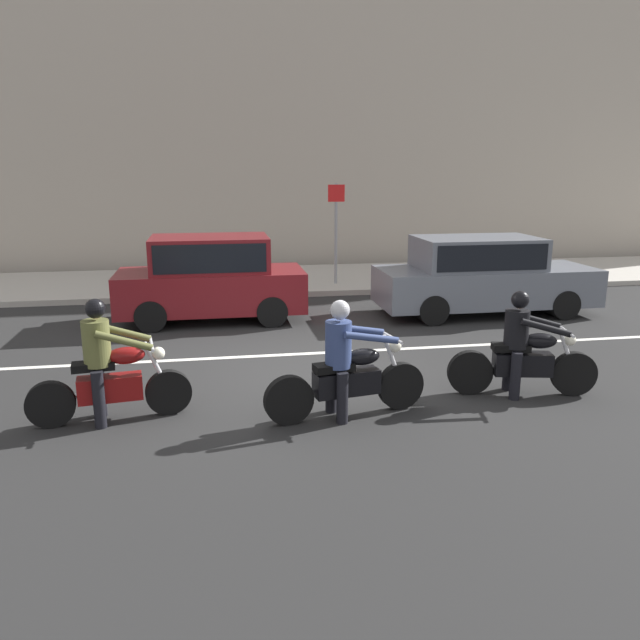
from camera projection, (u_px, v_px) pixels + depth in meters
name	position (u px, v px, depth m)	size (l,w,h in m)	color
ground_plane	(300.00, 370.00, 10.11)	(80.00, 80.00, 0.00)	black
sidewalk_slab	(261.00, 280.00, 17.75)	(40.00, 4.40, 0.14)	#A8A399
building_facade	(247.00, 57.00, 19.47)	(40.00, 1.40, 13.06)	#A89E8E
lane_marking_stripe	(329.00, 352.00, 11.08)	(18.00, 0.14, 0.01)	silver
motorcycle_with_rider_olive	(108.00, 372.00, 7.96)	(2.05, 0.73, 1.62)	black
motorcycle_with_rider_denim_blue	(346.00, 370.00, 8.11)	(2.22, 0.76, 1.57)	black
motorcycle_with_rider_black_leather	(522.00, 353.00, 8.90)	(2.10, 0.79, 1.52)	black
parked_sedan_slate_gray	(482.00, 275.00, 13.80)	(4.78, 1.82, 1.72)	slate
parked_hatchback_maroon	(211.00, 277.00, 13.20)	(3.90, 1.76, 1.80)	maroon
street_sign_post	(336.00, 224.00, 16.55)	(0.44, 0.08, 2.65)	gray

